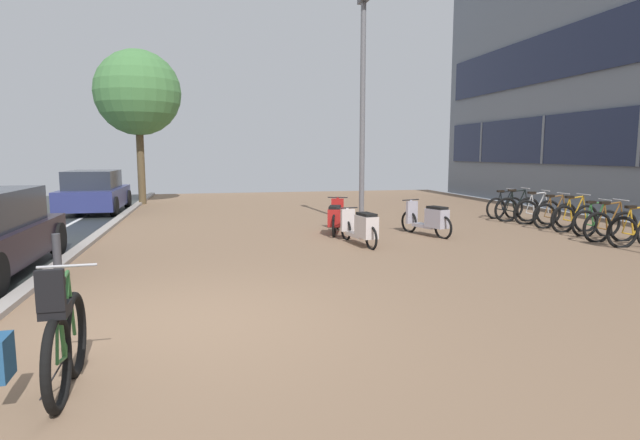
{
  "coord_description": "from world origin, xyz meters",
  "views": [
    {
      "loc": [
        0.14,
        -5.96,
        1.97
      ],
      "look_at": [
        1.73,
        1.14,
        1.02
      ],
      "focal_mm": 28.71,
      "sensor_mm": 36.0,
      "label": 1
    }
  ],
  "objects_px": {
    "street_tree": "(138,93)",
    "scooter_far": "(362,227)",
    "bicycle_rack_00": "(637,231)",
    "bicycle_rack_05": "(537,212)",
    "bicycle_rack_01": "(610,226)",
    "bicycle_rack_04": "(555,215)",
    "bicycle_rack_06": "(517,209)",
    "bicycle_rack_07": "(505,208)",
    "parked_car_far": "(94,192)",
    "scooter_near": "(336,218)",
    "bicycle_foreground": "(61,344)",
    "bicycle_rack_03": "(575,218)",
    "bollard_far": "(57,260)",
    "scooter_mid": "(430,219)",
    "lamp_post": "(363,101)",
    "bicycle_rack_02": "(596,223)"
  },
  "relations": [
    {
      "from": "scooter_near",
      "to": "bicycle_foreground",
      "type": "bearing_deg",
      "value": -119.33
    },
    {
      "from": "bicycle_rack_03",
      "to": "scooter_far",
      "type": "distance_m",
      "value": 5.85
    },
    {
      "from": "scooter_far",
      "to": "scooter_near",
      "type": "bearing_deg",
      "value": 94.51
    },
    {
      "from": "bicycle_rack_03",
      "to": "bicycle_rack_07",
      "type": "relative_size",
      "value": 1.06
    },
    {
      "from": "bicycle_rack_06",
      "to": "bicycle_rack_01",
      "type": "bearing_deg",
      "value": -90.42
    },
    {
      "from": "bicycle_rack_07",
      "to": "scooter_near",
      "type": "bearing_deg",
      "value": -162.73
    },
    {
      "from": "bicycle_rack_00",
      "to": "bicycle_rack_05",
      "type": "bearing_deg",
      "value": 87.43
    },
    {
      "from": "bicycle_rack_04",
      "to": "bollard_far",
      "type": "distance_m",
      "value": 11.79
    },
    {
      "from": "bicycle_rack_03",
      "to": "scooter_mid",
      "type": "relative_size",
      "value": 0.81
    },
    {
      "from": "bicycle_rack_01",
      "to": "bicycle_rack_04",
      "type": "distance_m",
      "value": 2.15
    },
    {
      "from": "scooter_near",
      "to": "bicycle_rack_00",
      "type": "bearing_deg",
      "value": -29.05
    },
    {
      "from": "bicycle_rack_02",
      "to": "scooter_far",
      "type": "bearing_deg",
      "value": 179.67
    },
    {
      "from": "bicycle_rack_03",
      "to": "scooter_near",
      "type": "bearing_deg",
      "value": 170.0
    },
    {
      "from": "bicycle_rack_00",
      "to": "bicycle_rack_02",
      "type": "height_order",
      "value": "bicycle_rack_00"
    },
    {
      "from": "bicycle_rack_06",
      "to": "street_tree",
      "type": "bearing_deg",
      "value": 145.45
    },
    {
      "from": "bicycle_rack_05",
      "to": "scooter_near",
      "type": "distance_m",
      "value": 5.91
    },
    {
      "from": "street_tree",
      "to": "scooter_far",
      "type": "bearing_deg",
      "value": -61.85
    },
    {
      "from": "scooter_far",
      "to": "bicycle_rack_06",
      "type": "bearing_deg",
      "value": 26.66
    },
    {
      "from": "bicycle_foreground",
      "to": "bicycle_rack_07",
      "type": "height_order",
      "value": "bicycle_foreground"
    },
    {
      "from": "scooter_near",
      "to": "lamp_post",
      "type": "distance_m",
      "value": 3.39
    },
    {
      "from": "scooter_mid",
      "to": "street_tree",
      "type": "xyz_separation_m",
      "value": [
        -7.64,
        9.69,
        3.84
      ]
    },
    {
      "from": "bicycle_rack_01",
      "to": "bollard_far",
      "type": "xyz_separation_m",
      "value": [
        -11.02,
        -1.47,
        0.05
      ]
    },
    {
      "from": "parked_car_far",
      "to": "street_tree",
      "type": "bearing_deg",
      "value": 63.25
    },
    {
      "from": "bicycle_rack_01",
      "to": "scooter_near",
      "type": "distance_m",
      "value": 6.24
    },
    {
      "from": "bicycle_rack_00",
      "to": "scooter_near",
      "type": "height_order",
      "value": "bicycle_rack_00"
    },
    {
      "from": "parked_car_far",
      "to": "street_tree",
      "type": "distance_m",
      "value": 4.53
    },
    {
      "from": "bicycle_rack_02",
      "to": "bicycle_rack_06",
      "type": "relative_size",
      "value": 0.88
    },
    {
      "from": "bicycle_rack_00",
      "to": "scooter_near",
      "type": "bearing_deg",
      "value": 150.95
    },
    {
      "from": "scooter_near",
      "to": "bollard_far",
      "type": "height_order",
      "value": "scooter_near"
    },
    {
      "from": "bicycle_rack_03",
      "to": "bicycle_rack_05",
      "type": "bearing_deg",
      "value": 92.05
    },
    {
      "from": "bicycle_rack_04",
      "to": "bicycle_rack_05",
      "type": "relative_size",
      "value": 1.01
    },
    {
      "from": "bicycle_rack_04",
      "to": "bollard_far",
      "type": "xyz_separation_m",
      "value": [
        -11.23,
        -3.61,
        0.05
      ]
    },
    {
      "from": "bicycle_rack_07",
      "to": "bicycle_rack_01",
      "type": "bearing_deg",
      "value": -90.97
    },
    {
      "from": "bicycle_rack_01",
      "to": "street_tree",
      "type": "distance_m",
      "value": 16.44
    },
    {
      "from": "scooter_near",
      "to": "scooter_far",
      "type": "relative_size",
      "value": 1.02
    },
    {
      "from": "lamp_post",
      "to": "street_tree",
      "type": "distance_m",
      "value": 10.08
    },
    {
      "from": "bicycle_rack_03",
      "to": "scooter_mid",
      "type": "bearing_deg",
      "value": 176.85
    },
    {
      "from": "bicycle_rack_03",
      "to": "scooter_near",
      "type": "relative_size",
      "value": 0.75
    },
    {
      "from": "scooter_mid",
      "to": "street_tree",
      "type": "bearing_deg",
      "value": 128.24
    },
    {
      "from": "scooter_far",
      "to": "bicycle_foreground",
      "type": "bearing_deg",
      "value": -126.81
    },
    {
      "from": "bicycle_rack_07",
      "to": "scooter_far",
      "type": "relative_size",
      "value": 0.73
    },
    {
      "from": "bicycle_rack_00",
      "to": "bicycle_rack_01",
      "type": "height_order",
      "value": "bicycle_rack_01"
    },
    {
      "from": "bicycle_rack_05",
      "to": "bicycle_rack_07",
      "type": "relative_size",
      "value": 1.04
    },
    {
      "from": "bicycle_rack_01",
      "to": "bollard_far",
      "type": "relative_size",
      "value": 1.74
    },
    {
      "from": "scooter_mid",
      "to": "bicycle_rack_06",
      "type": "bearing_deg",
      "value": 27.93
    },
    {
      "from": "bicycle_rack_06",
      "to": "scooter_near",
      "type": "bearing_deg",
      "value": -169.27
    },
    {
      "from": "bicycle_rack_07",
      "to": "bicycle_rack_04",
      "type": "bearing_deg",
      "value": -86.49
    },
    {
      "from": "bicycle_rack_05",
      "to": "parked_car_far",
      "type": "bearing_deg",
      "value": 154.71
    },
    {
      "from": "bicycle_rack_00",
      "to": "bicycle_foreground",
      "type": "bearing_deg",
      "value": -155.94
    },
    {
      "from": "bicycle_rack_06",
      "to": "bicycle_rack_07",
      "type": "distance_m",
      "value": 0.71
    }
  ]
}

